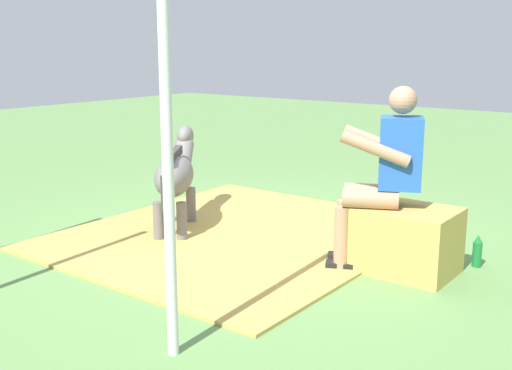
{
  "coord_description": "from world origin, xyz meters",
  "views": [
    {
      "loc": [
        -3.09,
        4.17,
        1.66
      ],
      "look_at": [
        -0.11,
        0.22,
        0.55
      ],
      "focal_mm": 44.36,
      "sensor_mm": 36.0,
      "label": 1
    }
  ],
  "objects_px": {
    "person_seated": "(383,170)",
    "tent_pole_left": "(167,135)",
    "pony_standing": "(176,174)",
    "soda_bottle": "(477,251)",
    "hay_bale": "(402,239)"
  },
  "relations": [
    {
      "from": "person_seated",
      "to": "tent_pole_left",
      "type": "bearing_deg",
      "value": 81.47
    },
    {
      "from": "person_seated",
      "to": "pony_standing",
      "type": "distance_m",
      "value": 1.96
    },
    {
      "from": "pony_standing",
      "to": "soda_bottle",
      "type": "distance_m",
      "value": 2.63
    },
    {
      "from": "hay_bale",
      "to": "pony_standing",
      "type": "bearing_deg",
      "value": 6.14
    },
    {
      "from": "hay_bale",
      "to": "tent_pole_left",
      "type": "bearing_deg",
      "value": 77.36
    },
    {
      "from": "pony_standing",
      "to": "hay_bale",
      "type": "bearing_deg",
      "value": -173.86
    },
    {
      "from": "soda_bottle",
      "to": "tent_pole_left",
      "type": "xyz_separation_m",
      "value": [
        0.87,
        2.39,
        1.09
      ]
    },
    {
      "from": "hay_bale",
      "to": "pony_standing",
      "type": "xyz_separation_m",
      "value": [
        2.09,
        0.22,
        0.27
      ]
    },
    {
      "from": "hay_bale",
      "to": "person_seated",
      "type": "height_order",
      "value": "person_seated"
    },
    {
      "from": "hay_bale",
      "to": "soda_bottle",
      "type": "height_order",
      "value": "hay_bale"
    },
    {
      "from": "person_seated",
      "to": "soda_bottle",
      "type": "bearing_deg",
      "value": -140.73
    },
    {
      "from": "soda_bottle",
      "to": "person_seated",
      "type": "bearing_deg",
      "value": 39.27
    },
    {
      "from": "soda_bottle",
      "to": "tent_pole_left",
      "type": "relative_size",
      "value": 0.1
    },
    {
      "from": "hay_bale",
      "to": "person_seated",
      "type": "relative_size",
      "value": 0.56
    },
    {
      "from": "tent_pole_left",
      "to": "person_seated",
      "type": "bearing_deg",
      "value": -98.53
    }
  ]
}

